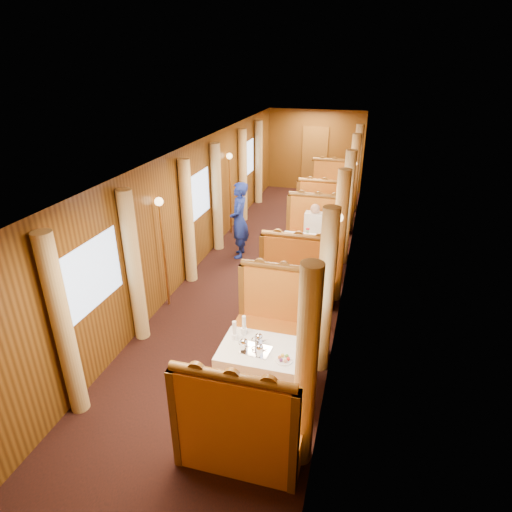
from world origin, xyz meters
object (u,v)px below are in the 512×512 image
at_px(banquette_near_aft, 280,325).
at_px(steward, 239,220).
at_px(table_mid, 307,257).
at_px(teapot_right, 259,352).
at_px(banquette_far_fwd, 323,214).
at_px(teapot_back, 259,341).
at_px(rose_vase_mid, 308,231).
at_px(banquette_mid_aft, 315,236).
at_px(banquette_far_aft, 332,191).
at_px(banquette_near_fwd, 238,433).
at_px(tea_tray, 256,350).
at_px(passenger, 314,226).
at_px(fruit_plate, 284,359).
at_px(teapot_left, 244,346).
at_px(rose_vase_far, 328,184).
at_px(table_far, 328,204).
at_px(banquette_mid_fwd, 298,279).
at_px(table_near, 263,373).

bearing_deg(banquette_near_aft, steward, 117.31).
height_order(table_mid, teapot_right, teapot_right).
distance_m(banquette_near_aft, banquette_far_fwd, 4.97).
distance_m(teapot_back, rose_vase_mid, 3.44).
bearing_deg(table_mid, banquette_mid_aft, 90.00).
relative_size(banquette_far_aft, teapot_back, 8.17).
distance_m(banquette_near_fwd, rose_vase_mid, 4.53).
distance_m(banquette_far_aft, tea_tray, 8.08).
bearing_deg(teapot_right, table_mid, 70.84).
height_order(banquette_mid_aft, passenger, banquette_mid_aft).
bearing_deg(fruit_plate, banquette_near_aft, 104.01).
height_order(tea_tray, teapot_left, teapot_left).
bearing_deg(fruit_plate, banquette_far_aft, 92.04).
relative_size(rose_vase_mid, steward, 0.22).
bearing_deg(passenger, banquette_mid_aft, 90.00).
relative_size(teapot_back, rose_vase_mid, 0.46).
distance_m(banquette_near_fwd, banquette_far_aft, 9.03).
bearing_deg(table_mid, banquette_far_fwd, 90.00).
bearing_deg(table_mid, passenger, 90.00).
xyz_separation_m(banquette_near_fwd, table_mid, (0.00, 4.51, -0.05)).
height_order(tea_tray, rose_vase_mid, rose_vase_mid).
distance_m(teapot_right, passenger, 4.43).
relative_size(table_mid, teapot_right, 6.60).
height_order(banquette_far_fwd, rose_vase_far, banquette_far_fwd).
height_order(teapot_left, passenger, passenger).
bearing_deg(rose_vase_far, teapot_back, -90.26).
bearing_deg(banquette_mid_aft, table_far, 90.00).
height_order(banquette_far_aft, rose_vase_far, banquette_far_aft).
bearing_deg(teapot_right, teapot_left, 146.76).
relative_size(banquette_far_fwd, teapot_right, 8.43).
relative_size(banquette_far_fwd, passenger, 1.76).
bearing_deg(banquette_near_fwd, steward, 107.09).
bearing_deg(banquette_mid_fwd, teapot_back, -91.50).
bearing_deg(steward, teapot_right, 8.78).
xyz_separation_m(table_mid, teapot_left, (-0.21, -3.60, 0.44)).
height_order(banquette_near_fwd, teapot_back, banquette_near_fwd).
height_order(banquette_mid_fwd, rose_vase_far, banquette_mid_fwd).
distance_m(table_near, banquette_mid_fwd, 2.49).
xyz_separation_m(banquette_near_aft, teapot_right, (-0.01, -1.16, 0.39)).
bearing_deg(banquette_near_fwd, table_mid, 90.00).
relative_size(table_mid, banquette_far_fwd, 0.78).
xyz_separation_m(teapot_left, passenger, (0.21, 4.38, -0.07)).
bearing_deg(banquette_mid_fwd, banquette_far_fwd, 90.00).
bearing_deg(table_far, rose_vase_mid, -90.22).
bearing_deg(table_far, rose_vase_far, -139.50).
xyz_separation_m(banquette_near_fwd, rose_vase_far, (-0.03, 7.99, 0.50)).
distance_m(banquette_mid_fwd, rose_vase_far, 4.52).
bearing_deg(tea_tray, banquette_near_aft, 86.25).
relative_size(banquette_mid_aft, passenger, 1.76).
bearing_deg(teapot_left, banquette_near_fwd, -54.06).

